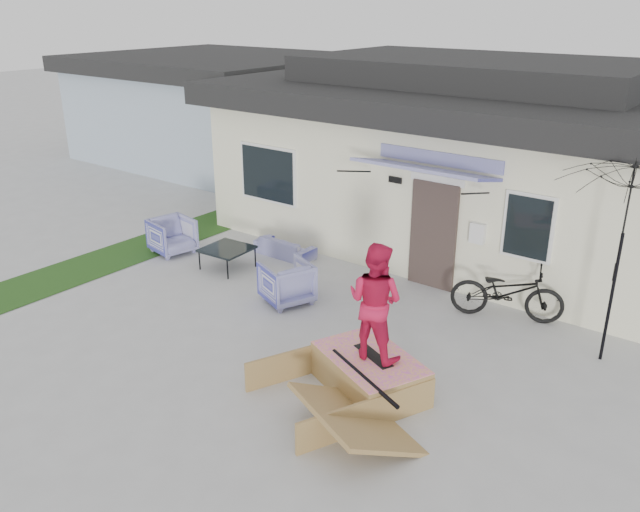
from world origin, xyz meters
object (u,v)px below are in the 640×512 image
Objects in this scene: loveseat at (285,244)px; skate_ramp at (370,373)px; skateboard at (373,355)px; patio_umbrella at (619,256)px; bicycle at (508,286)px; armchair_left at (172,234)px; skater at (375,299)px; armchair_right at (287,280)px; coffee_table at (227,258)px.

skate_ramp is (4.37, -3.29, -0.01)m from loveseat.
patio_umbrella is at bearing 74.17° from skateboard.
skate_ramp is 0.29m from skateboard.
bicycle reaches higher than skate_ramp.
skate_ramp is at bearing -129.62° from patio_umbrella.
armchair_left is 7.29m from bicycle.
armchair_left is at bearing -18.82° from skater.
armchair_right is at bearing 96.95° from bicycle.
loveseat is at bearing -116.32° from armchair_right.
patio_umbrella reaches higher than armchair_left.
patio_umbrella is 1.15× the size of skate_ramp.
coffee_table is at bearing 69.05° from loveseat.
armchair_right is (3.65, -0.40, -0.00)m from armchair_left.
armchair_right is at bearing -13.55° from coffee_table.
coffee_table is 5.71m from bicycle.
loveseat is at bearing -46.19° from armchair_left.
patio_umbrella reaches higher than armchair_right.
patio_umbrella is at bearing 127.49° from armchair_right.
loveseat reaches higher than coffee_table.
loveseat is at bearing 167.63° from skateboard.
patio_umbrella is at bearing 7.11° from coffee_table.
skater is at bearing -129.84° from patio_umbrella.
skater is at bearing 0.00° from skateboard.
armchair_right reaches higher than skate_ramp.
armchair_right is at bearing -30.02° from skater.
skater is at bearing 144.12° from loveseat.
skater is (0.00, 0.00, 0.88)m from skateboard.
coffee_table is 0.43× the size of skate_ramp.
skateboard is (2.86, -1.47, 0.12)m from armchair_right.
armchair_right is at bearing 175.49° from skate_ramp.
armchair_left is at bearing -172.09° from skateboard.
armchair_left is (-2.11, -1.36, 0.16)m from loveseat.
patio_umbrella is at bearing -132.56° from skater.
loveseat reaches higher than skate_ramp.
armchair_left is at bearing 80.61° from bicycle.
skateboard is at bearing -21.88° from coffee_table.
coffee_table is at bearing -24.59° from skater.
bicycle is (3.49, 1.83, 0.19)m from armchair_right.
bicycle is at bearing 140.21° from armchair_right.
skater is (-2.40, -2.88, -0.32)m from patio_umbrella.
skateboard is (4.39, -3.24, 0.28)m from loveseat.
coffee_table is 7.51m from patio_umbrella.
armchair_left is 1.14× the size of skateboard.
skater is (0.02, 0.05, 1.16)m from skate_ramp.
armchair_left is at bearing -173.60° from patio_umbrella.
bicycle is at bearing 13.61° from coffee_table.
armchair_right reaches higher than coffee_table.
coffee_table is (-0.50, -1.27, -0.05)m from loveseat.
armchair_right is at bearing -85.32° from armchair_left.
skater reaches higher than skate_ramp.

